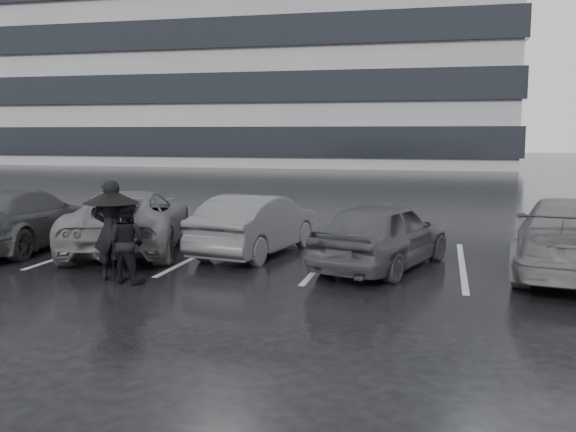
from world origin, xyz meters
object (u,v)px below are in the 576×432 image
(car_main, at_px, (383,234))
(car_west_a, at_px, (257,224))
(car_west_b, at_px, (130,220))
(pedestrian_right, at_px, (127,242))
(car_west_c, at_px, (20,219))
(car_east, at_px, (572,236))
(pedestrian_left, at_px, (112,230))

(car_main, height_order, car_west_a, car_main)
(car_west_b, relative_size, pedestrian_right, 3.40)
(car_west_b, distance_m, car_west_c, 2.61)
(car_main, bearing_deg, pedestrian_right, 45.99)
(car_main, relative_size, car_west_b, 0.80)
(car_west_a, bearing_deg, car_west_b, 15.85)
(car_west_b, xyz_separation_m, car_east, (9.30, -0.37, 0.05))
(car_west_c, relative_size, pedestrian_left, 2.62)
(car_west_c, height_order, car_east, car_east)
(pedestrian_left, bearing_deg, car_east, 175.72)
(car_main, xyz_separation_m, pedestrian_left, (-4.70, -2.16, 0.24))
(car_main, distance_m, pedestrian_left, 5.18)
(car_main, distance_m, car_east, 3.53)
(car_west_a, xyz_separation_m, pedestrian_right, (-1.49, -3.20, 0.07))
(car_main, distance_m, car_west_c, 8.36)
(car_west_c, distance_m, car_east, 11.88)
(car_main, relative_size, car_west_c, 0.83)
(pedestrian_right, bearing_deg, car_main, -142.19)
(car_west_a, bearing_deg, pedestrian_right, 75.20)
(car_west_c, xyz_separation_m, car_east, (11.88, 0.01, 0.04))
(car_west_a, xyz_separation_m, pedestrian_left, (-1.86, -3.05, 0.26))
(car_west_c, bearing_deg, car_main, 173.73)
(car_west_b, height_order, car_west_c, car_west_c)
(car_main, relative_size, pedestrian_right, 2.72)
(car_west_a, height_order, car_west_c, car_west_c)
(car_main, xyz_separation_m, car_west_c, (-8.36, 0.23, 0.02))
(car_main, relative_size, pedestrian_left, 2.17)
(car_west_a, distance_m, pedestrian_left, 3.58)
(car_west_b, bearing_deg, pedestrian_right, 99.50)
(car_west_b, xyz_separation_m, pedestrian_left, (1.08, -2.76, 0.23))
(pedestrian_left, distance_m, pedestrian_right, 0.44)
(car_west_b, distance_m, car_east, 9.31)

